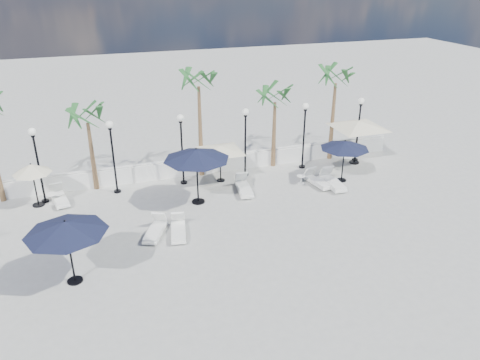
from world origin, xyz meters
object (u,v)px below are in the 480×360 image
object	(u,v)px
parasol_cream_sq_a	(220,146)
parasol_cream_small	(32,169)
parasol_navy_mid	(196,155)
parasol_navy_right	(345,145)
lounger_3	(155,230)
parasol_cream_sq_b	(359,121)
lounger_2	(178,230)
lounger_6	(318,181)
parasol_navy_left	(66,228)
lounger_5	(333,182)
lounger_0	(59,198)
lounger_4	(244,188)

from	to	relation	value
parasol_cream_sq_a	parasol_cream_small	bearing A→B (deg)	180.00
parasol_navy_mid	parasol_navy_right	bearing A→B (deg)	0.50
lounger_3	parasol_cream_sq_b	xyz separation A→B (m)	(12.55, 4.56, 2.35)
lounger_2	parasol_navy_right	bearing A→B (deg)	26.77
lounger_6	parasol_navy_left	xyz separation A→B (m)	(-12.40, -4.80, 2.06)
parasol_navy_left	lounger_3	bearing A→B (deg)	35.06
lounger_3	parasol_navy_left	world-z (taller)	parasol_navy_left
lounger_6	parasol_cream_sq_a	xyz separation A→B (m)	(-4.76, 2.15, 1.78)
parasol_navy_right	lounger_2	bearing A→B (deg)	-163.59
parasol_cream_small	parasol_navy_mid	bearing A→B (deg)	-15.76
lounger_2	lounger_5	xyz separation A→B (m)	(8.76, 2.32, 0.03)
parasol_cream_small	lounger_0	bearing A→B (deg)	1.20
lounger_3	lounger_4	xyz separation A→B (m)	(5.03, 2.85, 0.01)
parasol_cream_sq_a	parasol_cream_sq_b	distance (m)	8.29
lounger_4	parasol_cream_sq_b	distance (m)	8.05
lounger_5	parasol_cream_sq_b	distance (m)	4.44
lounger_6	parasol_cream_sq_b	bearing A→B (deg)	21.49
lounger_3	parasol_cream_sq_b	distance (m)	13.56
lounger_6	parasol_cream_sq_b	world-z (taller)	parasol_cream_sq_b
lounger_5	parasol_cream_sq_a	xyz separation A→B (m)	(-5.44, 2.56, 1.75)
parasol_cream_sq_a	lounger_5	bearing A→B (deg)	-25.20
parasol_navy_left	parasol_navy_mid	world-z (taller)	parasol_navy_mid
parasol_navy_left	parasol_cream_small	distance (m)	7.16
parasol_cream_sq_b	lounger_0	bearing A→B (deg)	179.80
lounger_5	parasol_cream_sq_b	size ratio (longest dim) A/B	0.39
lounger_0	parasol_navy_right	world-z (taller)	parasol_navy_right
lounger_2	lounger_3	xyz separation A→B (m)	(-0.96, 0.28, -0.00)
lounger_4	lounger_5	bearing A→B (deg)	-2.24
lounger_2	parasol_navy_left	xyz separation A→B (m)	(-4.31, -2.07, 2.06)
parasol_navy_left	parasol_cream_sq_b	world-z (taller)	parasol_cream_sq_b
parasol_navy_left	parasol_cream_sq_b	distance (m)	17.34
parasol_navy_right	parasol_cream_sq_b	size ratio (longest dim) A/B	0.47
lounger_6	lounger_5	bearing A→B (deg)	-40.57
parasol_navy_right	parasol_cream_small	bearing A→B (deg)	172.49
lounger_0	parasol_cream_sq_b	bearing A→B (deg)	-12.11
lounger_0	parasol_cream_small	world-z (taller)	parasol_cream_small
lounger_2	lounger_4	distance (m)	5.14
lounger_4	parasol_cream_sq_b	size ratio (longest dim) A/B	0.37
parasol_cream_sq_a	parasol_cream_sq_b	xyz separation A→B (m)	(8.27, -0.04, 0.57)
lounger_5	parasol_navy_left	size ratio (longest dim) A/B	0.73
lounger_6	lounger_4	bearing A→B (deg)	164.59
parasol_navy_mid	parasol_navy_right	world-z (taller)	parasol_navy_mid
parasol_navy_mid	parasol_navy_right	xyz separation A→B (m)	(8.05, 0.07, -0.47)
lounger_6	lounger_0	bearing A→B (deg)	160.91
parasol_cream_sq_a	parasol_cream_sq_b	size ratio (longest dim) A/B	0.80
parasol_navy_left	parasol_cream_sq_b	bearing A→B (deg)	23.50
lounger_3	parasol_cream_sq_a	bearing A→B (deg)	71.93
lounger_4	parasol_navy_mid	world-z (taller)	parasol_navy_mid
parasol_navy_mid	parasol_cream_sq_b	distance (m)	10.25
parasol_navy_right	lounger_3	bearing A→B (deg)	-166.43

